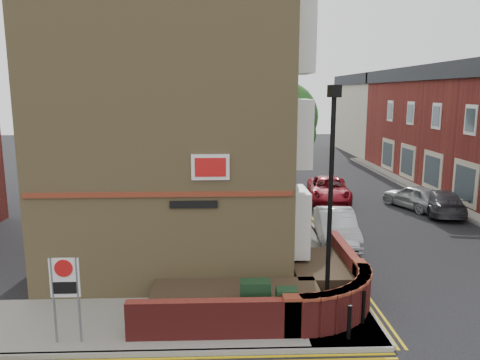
% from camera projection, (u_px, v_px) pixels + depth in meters
% --- Properties ---
extents(ground, '(120.00, 120.00, 0.00)m').
position_uv_depth(ground, '(271.00, 353.00, 11.36)').
color(ground, black).
rests_on(ground, ground).
extents(pavement_corner, '(13.00, 3.00, 0.12)m').
position_uv_depth(pavement_corner, '(137.00, 324.00, 12.69)').
color(pavement_corner, gray).
rests_on(pavement_corner, ground).
extents(pavement_main, '(2.00, 32.00, 0.12)m').
position_uv_depth(pavement_main, '(277.00, 200.00, 27.13)').
color(pavement_main, gray).
rests_on(pavement_main, ground).
extents(kerb_side, '(13.00, 0.15, 0.12)m').
position_uv_depth(kerb_side, '(126.00, 354.00, 11.22)').
color(kerb_side, gray).
rests_on(kerb_side, ground).
extents(kerb_main_near, '(0.15, 32.00, 0.12)m').
position_uv_depth(kerb_main_near, '(294.00, 200.00, 27.17)').
color(kerb_main_near, gray).
rests_on(kerb_main_near, ground).
extents(kerb_main_far, '(0.15, 40.00, 0.12)m').
position_uv_depth(kerb_main_far, '(454.00, 212.00, 24.52)').
color(kerb_main_far, gray).
rests_on(kerb_main_far, ground).
extents(yellow_lines_main, '(0.28, 32.00, 0.01)m').
position_uv_depth(yellow_lines_main, '(298.00, 201.00, 27.19)').
color(yellow_lines_main, gold).
rests_on(yellow_lines_main, ground).
extents(corner_building, '(8.95, 10.40, 13.60)m').
position_uv_depth(corner_building, '(178.00, 93.00, 17.96)').
color(corner_building, '#947D4F').
rests_on(corner_building, ground).
extents(garden_wall, '(6.80, 6.00, 1.20)m').
position_uv_depth(garden_wall, '(262.00, 307.00, 13.81)').
color(garden_wall, maroon).
rests_on(garden_wall, ground).
extents(lamppost, '(0.25, 0.50, 6.30)m').
position_uv_depth(lamppost, '(330.00, 207.00, 11.98)').
color(lamppost, black).
rests_on(lamppost, pavement_corner).
extents(utility_cabinet_large, '(0.80, 0.45, 1.20)m').
position_uv_depth(utility_cabinet_large, '(255.00, 302.00, 12.49)').
color(utility_cabinet_large, '#163319').
rests_on(utility_cabinet_large, pavement_corner).
extents(utility_cabinet_small, '(0.55, 0.40, 1.10)m').
position_uv_depth(utility_cabinet_small, '(287.00, 309.00, 12.23)').
color(utility_cabinet_small, '#163319').
rests_on(utility_cabinet_small, pavement_corner).
extents(bollard_near, '(0.11, 0.11, 0.90)m').
position_uv_depth(bollard_near, '(349.00, 322.00, 11.72)').
color(bollard_near, black).
rests_on(bollard_near, pavement_corner).
extents(bollard_far, '(0.11, 0.11, 0.90)m').
position_uv_depth(bollard_far, '(363.00, 307.00, 12.53)').
color(bollard_far, black).
rests_on(bollard_far, pavement_corner).
extents(zone_sign, '(0.72, 0.07, 2.20)m').
position_uv_depth(zone_sign, '(65.00, 285.00, 11.35)').
color(zone_sign, slate).
rests_on(zone_sign, pavement_corner).
extents(far_terrace_cream, '(5.40, 12.40, 8.00)m').
position_uv_depth(far_terrace_cream, '(373.00, 114.00, 48.46)').
color(far_terrace_cream, beige).
rests_on(far_terrace_cream, ground).
extents(tree_near, '(3.64, 3.65, 6.70)m').
position_uv_depth(tree_near, '(283.00, 122.00, 24.35)').
color(tree_near, '#382B1E').
rests_on(tree_near, pavement_main).
extents(tree_mid, '(4.03, 4.03, 7.42)m').
position_uv_depth(tree_mid, '(268.00, 108.00, 32.12)').
color(tree_mid, '#382B1E').
rests_on(tree_mid, pavement_main).
extents(tree_far, '(3.81, 3.81, 7.00)m').
position_uv_depth(tree_far, '(259.00, 108.00, 40.03)').
color(tree_far, '#382B1E').
rests_on(tree_far, pavement_main).
extents(traffic_light_assembly, '(0.20, 0.16, 4.20)m').
position_uv_depth(traffic_light_assembly, '(269.00, 138.00, 35.48)').
color(traffic_light_assembly, black).
rests_on(traffic_light_assembly, pavement_main).
extents(silver_car_near, '(1.82, 4.32, 1.39)m').
position_uv_depth(silver_car_near, '(336.00, 227.00, 19.59)').
color(silver_car_near, '#B2B3BA').
rests_on(silver_car_near, ground).
extents(red_car_main, '(2.92, 5.20, 1.37)m').
position_uv_depth(red_car_main, '(329.00, 189.00, 27.13)').
color(red_car_main, maroon).
rests_on(red_car_main, ground).
extents(grey_car_far, '(2.55, 4.62, 1.27)m').
position_uv_depth(grey_car_far, '(441.00, 202.00, 24.28)').
color(grey_car_far, '#343339').
rests_on(grey_car_far, ground).
extents(silver_car_far, '(2.89, 4.21, 1.33)m').
position_uv_depth(silver_car_far, '(415.00, 197.00, 25.33)').
color(silver_car_far, '#9DA1A4').
rests_on(silver_car_far, ground).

